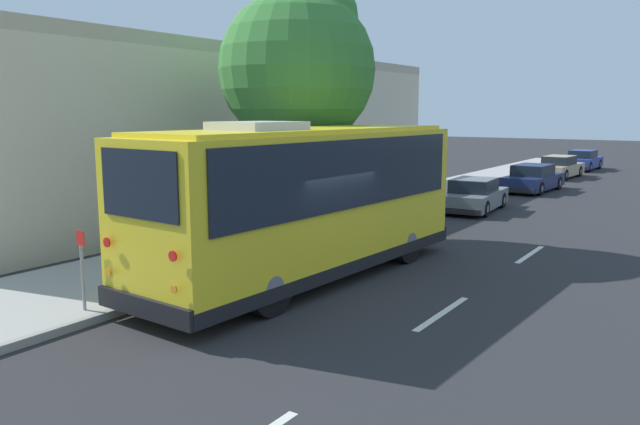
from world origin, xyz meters
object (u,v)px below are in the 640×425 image
at_px(parked_sedan_gray, 474,196).
at_px(street_tree, 299,60).
at_px(shuttle_bus, 308,195).
at_px(sign_post_far, 169,259).
at_px(parked_sedan_blue, 583,161).
at_px(sign_post_near, 82,270).
at_px(fire_hydrant, 378,210).
at_px(parked_sedan_navy, 533,179).
at_px(parked_sedan_tan, 559,168).

relative_size(parked_sedan_gray, street_tree, 0.55).
relative_size(shuttle_bus, sign_post_far, 8.36).
bearing_deg(parked_sedan_gray, parked_sedan_blue, -4.23).
height_order(shuttle_bus, sign_post_far, shuttle_bus).
distance_m(shuttle_bus, parked_sedan_blue, 32.31).
distance_m(parked_sedan_blue, sign_post_far, 34.82).
distance_m(parked_sedan_blue, street_tree, 29.32).
height_order(sign_post_near, fire_hydrant, sign_post_near).
height_order(parked_sedan_navy, street_tree, street_tree).
xyz_separation_m(shuttle_bus, fire_hydrant, (6.78, 1.87, -1.40)).
xyz_separation_m(shuttle_bus, sign_post_far, (-2.52, 1.86, -1.24)).
height_order(parked_sedan_gray, parked_sedan_navy, parked_sedan_navy).
bearing_deg(sign_post_far, parked_sedan_navy, -4.62).
xyz_separation_m(parked_sedan_navy, sign_post_far, (-21.67, 1.75, 0.11)).
distance_m(parked_sedan_gray, parked_sedan_navy, 7.40).
height_order(parked_sedan_gray, street_tree, street_tree).
bearing_deg(parked_sedan_gray, street_tree, 159.92).
bearing_deg(parked_sedan_navy, sign_post_far, 178.18).
relative_size(parked_sedan_tan, sign_post_near, 3.08).
height_order(street_tree, sign_post_near, street_tree).
relative_size(parked_sedan_gray, sign_post_far, 3.81).
bearing_deg(sign_post_near, fire_hydrant, 0.02).
bearing_deg(street_tree, shuttle_bus, -142.04).
bearing_deg(shuttle_bus, parked_sedan_navy, 3.38).
distance_m(parked_sedan_tan, street_tree, 23.42).
height_order(parked_sedan_gray, fire_hydrant, parked_sedan_gray).
relative_size(shuttle_bus, sign_post_near, 6.26).
bearing_deg(parked_sedan_gray, sign_post_far, 169.43).
relative_size(parked_sedan_gray, fire_hydrant, 5.32).
relative_size(parked_sedan_blue, sign_post_near, 2.98).
distance_m(parked_sedan_blue, fire_hydrant, 25.53).
xyz_separation_m(street_tree, fire_hydrant, (3.36, -0.80, -4.73)).
height_order(street_tree, sign_post_far, street_tree).
distance_m(parked_sedan_gray, sign_post_far, 14.35).
bearing_deg(shuttle_bus, sign_post_near, 161.09).
bearing_deg(street_tree, fire_hydrant, -13.44).
bearing_deg(sign_post_far, parked_sedan_gray, -6.05).
bearing_deg(fire_hydrant, shuttle_bus, -164.62).
xyz_separation_m(parked_sedan_navy, street_tree, (-15.73, 2.56, 4.69)).
xyz_separation_m(parked_sedan_blue, sign_post_near, (-36.89, 1.40, 0.32)).
relative_size(shuttle_bus, fire_hydrant, 11.65).
xyz_separation_m(parked_sedan_tan, street_tree, (-22.84, 2.12, 4.69)).
bearing_deg(sign_post_near, street_tree, 5.73).
bearing_deg(parked_sedan_gray, fire_hydrant, 158.51).
relative_size(parked_sedan_navy, fire_hydrant, 5.80).
bearing_deg(sign_post_far, parked_sedan_blue, -2.31).
bearing_deg(parked_sedan_gray, sign_post_near, 170.20).
bearing_deg(parked_sedan_navy, street_tree, 173.57).
bearing_deg(parked_sedan_blue, parked_sedan_navy, -176.44).
bearing_deg(parked_sedan_navy, parked_sedan_tan, 6.30).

